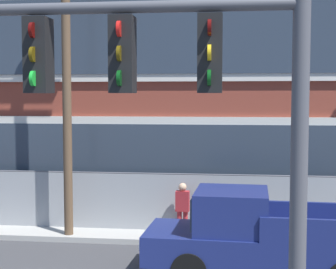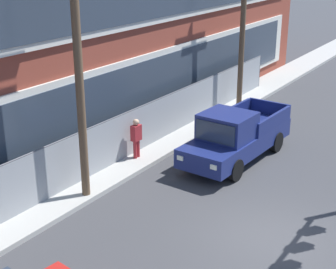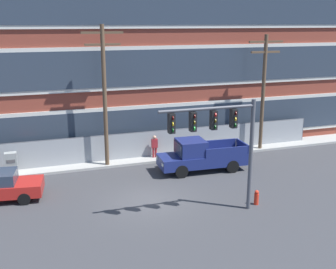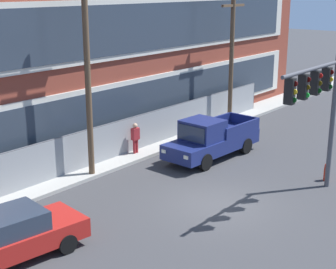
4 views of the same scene
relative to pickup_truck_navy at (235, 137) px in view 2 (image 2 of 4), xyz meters
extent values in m
plane|color=#38383A|center=(-4.43, -3.44, -0.96)|extent=(160.00, 160.00, 0.00)
cube|color=#9E9B93|center=(-4.43, 3.26, -0.88)|extent=(80.00, 1.92, 0.16)
cube|color=beige|center=(-3.11, 4.16, 1.22)|extent=(35.69, 0.10, 2.85)
cube|color=#2D3844|center=(-3.11, 4.10, 1.22)|extent=(34.14, 0.06, 2.38)
cube|color=gray|center=(-6.17, 3.45, -0.02)|extent=(32.51, 0.04, 1.90)
cylinder|color=#4C4C51|center=(10.09, 3.45, -0.02)|extent=(0.06, 0.06, 1.90)
cylinder|color=#4C4C51|center=(-6.17, 3.45, 0.93)|extent=(32.51, 0.05, 0.05)
cube|color=navy|center=(0.14, -0.01, -0.21)|extent=(5.64, 2.18, 0.70)
cube|color=navy|center=(-0.64, 0.03, 0.62)|extent=(1.75, 1.83, 0.96)
cube|color=#283342|center=(-1.49, 0.07, 0.62)|extent=(0.14, 1.56, 0.72)
cube|color=navy|center=(1.34, -0.96, 0.42)|extent=(2.78, 0.26, 0.56)
cube|color=navy|center=(1.43, 0.82, 0.42)|extent=(2.78, 0.26, 0.56)
cube|color=navy|center=(2.87, -0.14, 0.42)|extent=(0.19, 1.83, 0.56)
cylinder|color=black|center=(-1.57, -0.80, -0.56)|extent=(0.81, 0.30, 0.80)
cylinder|color=black|center=(-1.48, 0.95, -0.56)|extent=(0.81, 0.30, 0.80)
cylinder|color=black|center=(1.76, -0.96, -0.56)|extent=(0.81, 0.30, 0.80)
cylinder|color=black|center=(1.84, 0.78, -0.56)|extent=(0.81, 0.30, 0.80)
cube|color=white|center=(-2.69, -0.54, -0.11)|extent=(0.07, 0.24, 0.16)
cube|color=white|center=(-2.62, 0.80, -0.11)|extent=(0.07, 0.24, 0.16)
cylinder|color=brown|center=(-5.42, 2.63, 3.53)|extent=(0.26, 0.26, 8.98)
cylinder|color=brown|center=(5.87, 2.65, 3.18)|extent=(0.26, 0.26, 8.29)
cylinder|color=maroon|center=(-2.16, 3.08, -0.54)|extent=(0.14, 0.14, 0.85)
cylinder|color=maroon|center=(-1.98, 3.08, -0.54)|extent=(0.14, 0.14, 0.85)
cube|color=maroon|center=(-2.07, 3.08, 0.19)|extent=(0.41, 0.26, 0.60)
sphere|color=tan|center=(-2.07, 3.08, 0.61)|extent=(0.24, 0.24, 0.24)
camera|label=1|loc=(-0.71, -11.93, 3.28)|focal=55.00mm
camera|label=2|loc=(-16.47, -7.74, 6.79)|focal=55.00mm
camera|label=3|loc=(-10.05, -23.11, 8.13)|focal=45.00mm
camera|label=4|loc=(-19.93, -13.55, 7.22)|focal=55.00mm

